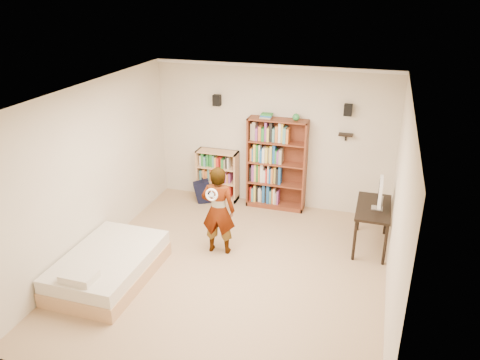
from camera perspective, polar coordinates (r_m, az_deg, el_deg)
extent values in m
cube|color=tan|center=(7.22, -1.07, -10.98)|extent=(4.50, 5.00, 0.01)
cube|color=beige|center=(8.81, 3.94, 5.24)|extent=(4.50, 0.02, 2.70)
cube|color=beige|center=(4.58, -11.25, -13.58)|extent=(4.50, 0.02, 2.70)
cube|color=beige|center=(7.52, -17.67, 0.96)|extent=(0.02, 5.00, 2.70)
cube|color=beige|center=(6.30, 18.73, -3.60)|extent=(0.02, 5.00, 2.70)
cube|color=white|center=(6.13, -1.26, 10.39)|extent=(4.50, 5.00, 0.02)
cube|color=white|center=(8.47, 4.14, 13.70)|extent=(4.50, 0.06, 0.06)
cube|color=white|center=(3.97, -12.51, 2.17)|extent=(4.50, 0.06, 0.06)
cube|color=white|center=(7.14, -18.75, 10.78)|extent=(0.06, 5.00, 0.06)
cube|color=white|center=(5.85, 20.08, 8.07)|extent=(0.06, 5.00, 0.06)
cube|color=black|center=(8.83, -2.83, 9.69)|extent=(0.14, 0.12, 0.20)
cube|color=black|center=(8.35, 13.04, 8.33)|extent=(0.14, 0.12, 0.20)
cube|color=black|center=(8.48, 12.77, 5.41)|extent=(0.25, 0.16, 0.02)
imported|color=black|center=(7.35, -2.66, -3.72)|extent=(0.57, 0.40, 1.47)
torus|color=white|center=(6.95, -3.48, -1.81)|extent=(0.20, 0.07, 0.20)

